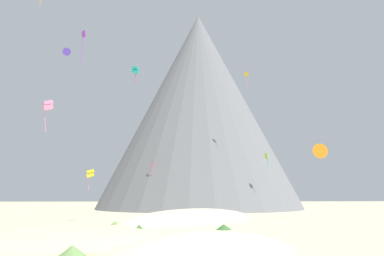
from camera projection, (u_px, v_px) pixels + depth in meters
The scene contains 18 objects.
ground_plane at pixel (197, 253), 24.08m from camera, with size 400.00×400.00×0.00m, color beige.
dune_foreground_left at pixel (28, 245), 27.90m from camera, with size 22.78×14.21×3.41m, color #CCBA8E.
dune_midground at pixel (193, 223), 50.43m from camera, with size 26.93×11.06×3.94m, color beige.
bush_ridge_crest at pixel (224, 227), 40.20m from camera, with size 1.81×1.81×0.64m, color #386633.
bush_low_patch at pixel (72, 251), 22.14m from camera, with size 2.05×2.05×0.79m, color #668C4C.
bush_near_right at pixel (100, 235), 31.94m from camera, with size 2.77×2.77×0.62m, color #386633.
bush_near_left at pixel (115, 224), 43.04m from camera, with size 2.30×2.30×0.76m, color #668C4C.
bush_far_right at pixel (139, 230), 34.67m from camera, with size 1.79×1.79×1.03m, color #386633.
rock_massif at pixel (198, 120), 108.25m from camera, with size 73.63×73.63×62.25m.
kite_yellow_low at pixel (90, 174), 46.62m from camera, with size 1.09×1.03×2.76m.
kite_lime_low at pixel (266, 157), 80.67m from camera, with size 0.76×1.11×3.84m.
kite_rainbow_low at pixel (152, 166), 83.73m from camera, with size 0.56×0.75×3.08m.
kite_indigo_high at pixel (67, 52), 84.43m from camera, with size 1.98×1.08×1.92m.
kite_orange_low at pixel (320, 151), 59.86m from camera, with size 2.58×0.71×2.56m.
kite_pink_mid at pixel (48, 106), 46.17m from camera, with size 1.54×1.50×4.25m.
kite_teal_mid at pixel (135, 70), 51.99m from camera, with size 1.03×1.00×2.78m.
kite_violet_high at pixel (83, 40), 52.20m from camera, with size 0.79×0.52×4.99m.
kite_gold_high at pixel (246, 76), 84.31m from camera, with size 1.11×0.80×3.79m.
Camera 1 is at (-1.47, -25.22, 3.87)m, focal length 32.91 mm.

